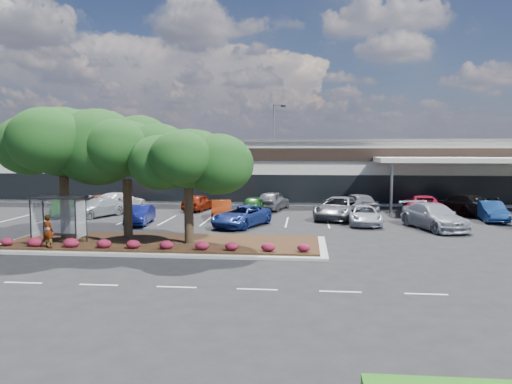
{
  "coord_description": "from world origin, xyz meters",
  "views": [
    {
      "loc": [
        5.83,
        -22.87,
        5.53
      ],
      "look_at": [
        2.65,
        9.19,
        2.6
      ],
      "focal_mm": 35.0,
      "sensor_mm": 36.0,
      "label": 1
    }
  ],
  "objects": [
    {
      "name": "ground",
      "position": [
        0.0,
        0.0,
        0.0
      ],
      "size": [
        160.0,
        160.0,
        0.0
      ],
      "primitive_type": "plane",
      "color": "black",
      "rests_on": "ground"
    },
    {
      "name": "retail_store",
      "position": [
        0.06,
        33.91,
        3.15
      ],
      "size": [
        80.4,
        25.2,
        6.25
      ],
      "color": "silver",
      "rests_on": "ground"
    },
    {
      "name": "landscape_island",
      "position": [
        -2.0,
        4.0,
        0.12
      ],
      "size": [
        18.0,
        6.0,
        0.26
      ],
      "color": "#A7A8A2",
      "rests_on": "ground"
    },
    {
      "name": "lane_markings",
      "position": [
        -0.14,
        10.42,
        0.01
      ],
      "size": [
        33.12,
        20.06,
        0.01
      ],
      "color": "silver",
      "rests_on": "ground"
    },
    {
      "name": "shrub_row",
      "position": [
        -2.0,
        1.9,
        0.51
      ],
      "size": [
        17.0,
        0.8,
        0.5
      ],
      "primitive_type": null,
      "color": "maroon",
      "rests_on": "landscape_island"
    },
    {
      "name": "bus_shelter",
      "position": [
        -7.5,
        2.95,
        2.31
      ],
      "size": [
        2.75,
        1.55,
        2.59
      ],
      "color": "black",
      "rests_on": "landscape_island"
    },
    {
      "name": "island_tree_west",
      "position": [
        -8.0,
        4.5,
        4.21
      ],
      "size": [
        7.2,
        7.2,
        7.89
      ],
      "primitive_type": null,
      "color": "#163710",
      "rests_on": "landscape_island"
    },
    {
      "name": "island_tree_mid",
      "position": [
        -4.5,
        5.2,
        3.92
      ],
      "size": [
        6.6,
        6.6,
        7.32
      ],
      "primitive_type": null,
      "color": "#163710",
      "rests_on": "landscape_island"
    },
    {
      "name": "island_tree_east",
      "position": [
        -0.5,
        3.7,
        3.51
      ],
      "size": [
        5.8,
        5.8,
        6.5
      ],
      "primitive_type": null,
      "color": "#163710",
      "rests_on": "landscape_island"
    },
    {
      "name": "conifer_north_west",
      "position": [
        -30.0,
        46.0,
        5.0
      ],
      "size": [
        4.4,
        4.4,
        10.0
      ],
      "primitive_type": "cone",
      "color": "#163710",
      "rests_on": "ground"
    },
    {
      "name": "person_waiting",
      "position": [
        -7.54,
        1.7,
        1.13
      ],
      "size": [
        0.72,
        0.57,
        1.74
      ],
      "primitive_type": "imported",
      "rotation": [
        0.0,
        0.0,
        2.88
      ],
      "color": "#594C47",
      "rests_on": "landscape_island"
    },
    {
      "name": "light_pole",
      "position": [
        2.75,
        27.2,
        4.33
      ],
      "size": [
        1.42,
        0.73,
        9.77
      ],
      "rotation": [
        0.0,
        0.0,
        -0.29
      ],
      "color": "#A7A8A2",
      "rests_on": "ground"
    },
    {
      "name": "car_0",
      "position": [
        -13.45,
        14.8,
        0.67
      ],
      "size": [
        2.8,
        4.31,
        1.34
      ],
      "primitive_type": "imported",
      "rotation": [
        0.0,
        0.0,
        0.37
      ],
      "color": "#154C14",
      "rests_on": "ground"
    },
    {
      "name": "car_1",
      "position": [
        -10.58,
        14.91,
        0.71
      ],
      "size": [
        3.89,
        5.31,
        1.43
      ],
      "primitive_type": "imported",
      "rotation": [
        0.0,
        0.0,
        -0.44
      ],
      "color": "#9FA5A9",
      "rests_on": "ground"
    },
    {
      "name": "car_2",
      "position": [
        -5.93,
        11.51,
        0.67
      ],
      "size": [
        1.8,
        4.19,
        1.34
      ],
      "primitive_type": "imported",
      "rotation": [
        0.0,
        0.0,
        0.09
      ],
      "color": "navy",
      "rests_on": "ground"
    },
    {
      "name": "car_3",
      "position": [
        -0.57,
        14.77,
        0.7
      ],
      "size": [
        2.16,
        4.45,
        1.41
      ],
      "primitive_type": "imported",
      "rotation": [
        0.0,
        0.0,
        0.16
      ],
      "color": "maroon",
      "rests_on": "ground"
    },
    {
      "name": "car_4",
      "position": [
        1.44,
        11.17,
        0.73
      ],
      "size": [
        4.28,
        5.82,
        1.47
      ],
      "primitive_type": "imported",
      "rotation": [
        0.0,
        0.0,
        -0.39
      ],
      "color": "navy",
      "rests_on": "ground"
    },
    {
      "name": "car_5",
      "position": [
        8.44,
        15.59,
        0.84
      ],
      "size": [
        4.63,
        6.63,
        1.68
      ],
      "primitive_type": "imported",
      "rotation": [
        0.0,
        0.0,
        -0.34
      ],
      "color": "slate",
      "rests_on": "ground"
    },
    {
      "name": "car_6",
      "position": [
        9.99,
        12.88,
        0.67
      ],
      "size": [
        2.25,
        4.83,
        1.34
      ],
      "primitive_type": "imported",
      "rotation": [
        0.0,
        0.0,
        0.0
      ],
      "color": "#AFB2BB",
      "rests_on": "ground"
    },
    {
      "name": "car_7",
      "position": [
        14.48,
        11.36,
        0.85
      ],
      "size": [
        4.15,
        6.33,
        1.7
      ],
      "primitive_type": "imported",
      "rotation": [
        0.0,
        0.0,
        0.33
      ],
      "color": "#999DA5",
      "rests_on": "ground"
    },
    {
      "name": "car_8",
      "position": [
        19.64,
        15.58,
        0.74
      ],
      "size": [
        1.9,
        4.58,
        1.47
      ],
      "primitive_type": "imported",
      "rotation": [
        0.0,
        0.0,
        -0.08
      ],
      "color": "navy",
      "rests_on": "ground"
    },
    {
      "name": "car_9",
      "position": [
        -10.02,
        18.33,
        0.82
      ],
      "size": [
        3.81,
        6.08,
        1.64
      ],
      "primitive_type": "imported",
      "rotation": [
        0.0,
        0.0,
        2.85
      ],
      "color": "silver",
      "rests_on": "ground"
    },
    {
      "name": "car_10",
      "position": [
        -11.46,
        19.04,
        0.67
      ],
      "size": [
        1.6,
        4.14,
        1.34
      ],
      "primitive_type": "imported",
      "rotation": [
        0.0,
        0.0,
        3.18
      ],
      "color": "maroon",
      "rests_on": "ground"
    },
    {
      "name": "car_11",
      "position": [
        -3.39,
        19.5,
        0.72
      ],
      "size": [
        2.54,
        4.47,
        1.43
      ],
      "primitive_type": "imported",
      "rotation": [
        0.0,
        0.0,
        2.93
      ],
      "color": "maroon",
      "rests_on": "ground"
    },
    {
      "name": "car_12",
      "position": [
        1.62,
        18.0,
        0.74
      ],
      "size": [
        1.94,
        4.4,
        1.47
      ],
      "primitive_type": "imported",
      "rotation": [
        0.0,
        0.0,
        3.09
      ],
      "color": "#154414",
      "rests_on": "ground"
    },
    {
      "name": "car_13",
      "position": [
        2.99,
        20.46,
        0.84
      ],
      "size": [
        3.13,
        5.27,
        1.68
      ],
      "primitive_type": "imported",
      "rotation": [
        0.0,
        0.0,
        2.9
      ],
      "color": "#54555B",
      "rests_on": "ground"
    },
    {
      "name": "car_14",
      "position": [
        10.22,
        19.2,
        0.86
      ],
      "size": [
        3.44,
        5.41,
        1.72
      ],
      "primitive_type": "imported",
      "rotation": [
        0.0,
        0.0,
        3.44
      ],
      "color": "#57575D",
      "rests_on": "ground"
    },
    {
      "name": "car_15",
      "position": [
        15.22,
        17.84,
        0.84
      ],
      "size": [
        3.59,
        6.4,
        1.69
      ],
      "primitive_type": "imported",
      "rotation": [
        0.0,
        0.0,
        3.01
      ],
      "color": "maroon",
      "rests_on": "ground"
    },
    {
      "name": "car_16",
      "position": [
        18.67,
        19.28,
        0.84
      ],
      "size": [
        4.48,
        6.27,
        1.69
      ],
      "primitive_type": "imported",
      "rotation": [
        0.0,
        0.0,
        3.55
      ],
      "color": "black",
      "rests_on": "ground"
    },
    {
      "name": "car_17",
      "position": [
        19.37,
        19.81,
        0.7
      ],
      "size": [
        1.65,
        4.29,
        1.39
      ],
      "primitive_type": "imported",
      "rotation": [
        0.0,
        0.0,
        3.1
      ],
      "color": "brown",
      "rests_on": "ground"
    }
  ]
}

